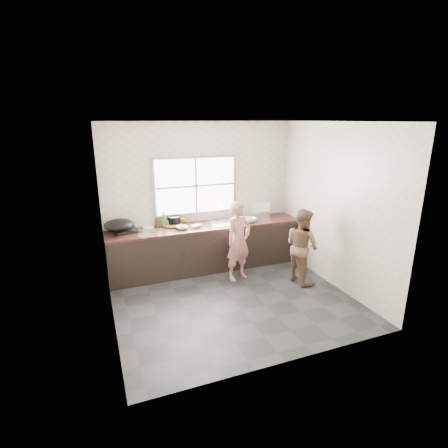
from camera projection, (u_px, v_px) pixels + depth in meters
name	position (u px, v px, depth m)	size (l,w,h in m)	color
floor	(233.00, 299.00, 5.52)	(3.60, 3.20, 0.01)	#28282A
ceiling	(234.00, 121.00, 4.74)	(3.60, 3.20, 0.01)	silver
wall_back	(201.00, 196.00, 6.56)	(3.60, 0.01, 2.70)	beige
wall_left	(105.00, 231.00, 4.50)	(0.01, 3.20, 2.70)	beige
wall_right	(334.00, 206.00, 5.76)	(0.01, 3.20, 2.70)	silver
wall_front	(292.00, 255.00, 3.70)	(3.60, 0.01, 2.70)	silver
cabinet	(207.00, 248.00, 6.55)	(3.60, 0.62, 0.82)	black
countertop	(206.00, 226.00, 6.43)	(3.60, 0.64, 0.04)	#371B16
sink	(224.00, 223.00, 6.54)	(0.55, 0.45, 0.02)	silver
faucet	(220.00, 213.00, 6.68)	(0.02, 0.02, 0.30)	silver
window_frame	(196.00, 186.00, 6.46)	(1.60, 0.05, 1.10)	#9EA0A5
window_glazing	(196.00, 186.00, 6.44)	(1.50, 0.01, 1.00)	white
woman	(238.00, 244.00, 6.08)	(0.48, 0.31, 1.31)	#BA716F
person_side	(302.00, 246.00, 5.97)	(0.64, 0.49, 1.31)	brown
cutting_board	(172.00, 225.00, 6.35)	(0.36, 0.36, 0.04)	#331E14
cleaver	(197.00, 225.00, 6.28)	(0.21, 0.11, 0.01)	silver
bowl_mince	(182.00, 228.00, 6.18)	(0.21, 0.21, 0.05)	silver
bowl_crabs	(250.00, 220.00, 6.62)	(0.21, 0.21, 0.06)	silver
bowl_held	(233.00, 223.00, 6.48)	(0.17, 0.17, 0.05)	white
black_pot	(174.00, 221.00, 6.41)	(0.23, 0.23, 0.16)	black
plate_food	(148.00, 227.00, 6.27)	(0.20, 0.20, 0.02)	white
bottle_green	(164.00, 218.00, 6.33)	(0.12, 0.12, 0.31)	#407C28
bottle_brown_tall	(158.00, 221.00, 6.31)	(0.09, 0.09, 0.19)	#453011
bottle_brown_short	(182.00, 220.00, 6.47)	(0.13, 0.13, 0.16)	#3F2D0F
glass_jar	(169.00, 223.00, 6.39)	(0.07, 0.07, 0.09)	white
burner	(126.00, 230.00, 6.05)	(0.35, 0.35, 0.05)	black
wok	(119.00, 225.00, 5.92)	(0.49, 0.49, 0.18)	black
dish_rack	(257.00, 209.00, 6.96)	(0.41, 0.29, 0.31)	white
pot_lid_left	(145.00, 235.00, 5.83)	(0.26, 0.26, 0.01)	#B2B4B9
pot_lid_right	(149.00, 231.00, 6.09)	(0.26, 0.26, 0.01)	#B2B6B9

